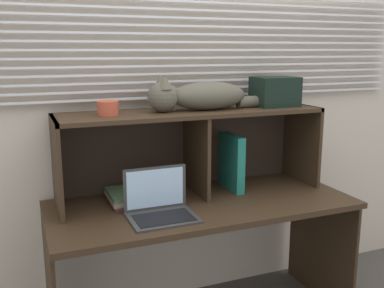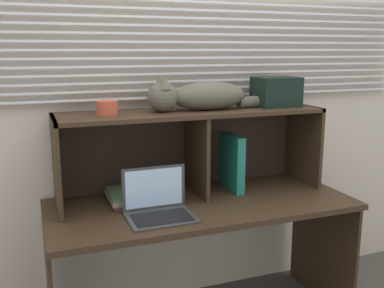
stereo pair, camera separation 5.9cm
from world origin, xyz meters
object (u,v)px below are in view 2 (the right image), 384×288
Objects in this scene: laptop at (159,207)px; binder_upright at (232,162)px; book_stack at (123,197)px; storage_box at (276,92)px; cat at (199,96)px; small_basket at (108,108)px.

laptop is 1.01× the size of binder_upright.
storage_box reaches higher than book_stack.
book_stack is at bearing 179.91° from storage_box.
cat reaches higher than storage_box.
small_basket is 0.43× the size of storage_box.
laptop is at bearing -54.50° from small_basket.
laptop is 0.55m from small_basket.
storage_box is at bearing 0.00° from small_basket.
binder_upright reaches higher than book_stack.
laptop is 1.19× the size of book_stack.
small_basket is at bearing 125.50° from laptop.
cat is at bearing 0.00° from small_basket.
cat is 0.43m from binder_upright.
book_stack is 2.55× the size of small_basket.
storage_box is (0.96, 0.00, 0.05)m from small_basket.
cat is 6.93× the size of small_basket.
laptop is 1.31× the size of storage_box.
book_stack is at bearing 1.38° from small_basket.
book_stack is (-0.43, 0.00, -0.52)m from cat.
laptop is at bearing -161.87° from storage_box.
small_basket is (-0.69, 0.00, 0.34)m from binder_upright.
book_stack is at bearing 179.81° from cat.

